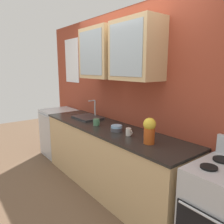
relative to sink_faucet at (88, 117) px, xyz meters
The scene contains 9 objects.
ground_plane 1.12m from the sink_faucet, ahead, with size 10.00×10.00×0.00m, color brown.
back_wall_unit 0.82m from the sink_faucet, 23.88° to the left, with size 4.53×0.46×2.51m.
counter 0.78m from the sink_faucet, ahead, with size 2.61×0.66×0.91m.
sink_faucet is the anchor object (origin of this frame).
bowl_stack 0.85m from the sink_faucet, ahead, with size 0.15×0.15×0.07m.
vase 1.44m from the sink_faucet, ahead, with size 0.14×0.14×0.28m.
cup_near_sink 0.47m from the sink_faucet, 16.63° to the right, with size 0.13×0.09×0.09m.
cup_near_bowls 1.09m from the sink_faucet, ahead, with size 0.10×0.06×0.09m.
dishwasher 1.09m from the sink_faucet, behind, with size 0.59×0.65×0.91m.
Camera 1 is at (2.32, -1.74, 1.71)m, focal length 34.86 mm.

